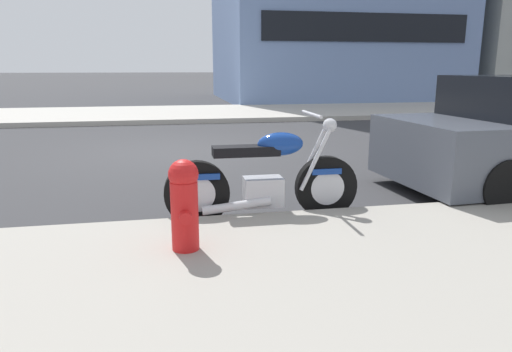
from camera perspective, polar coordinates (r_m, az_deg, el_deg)
name	(u,v)px	position (r m, az deg, el deg)	size (l,w,h in m)	color
ground_plane	(180,152)	(9.23, -9.15, 2.90)	(260.00, 260.00, 0.00)	#333335
sidewalk_far_curb	(492,108)	(20.27, 26.48, 7.34)	(120.00, 5.00, 0.14)	#ADA89E
parking_stall_stripe	(193,209)	(5.47, -7.59, -3.98)	(0.12, 2.20, 0.01)	silver
parked_motorcycle	(265,180)	(4.94, 1.09, -0.51)	(2.04, 0.62, 1.13)	black
fire_hydrant	(184,202)	(3.83, -8.59, -3.15)	(0.24, 0.36, 0.74)	red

